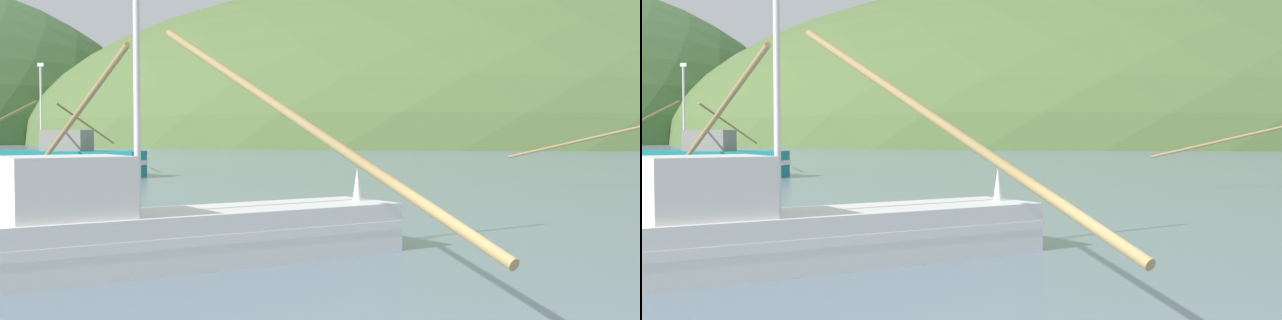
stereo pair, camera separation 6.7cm
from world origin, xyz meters
The scene contains 4 objects.
hill_far_left centered at (30.03, 183.61, 0.00)m, with size 214.88×171.90×76.91m, color #516B38.
hill_mid_left centered at (37.66, 236.75, 0.00)m, with size 114.90×91.92×73.65m, color #386633.
fishing_boat_teal centered at (-18.18, 35.91, 0.88)m, with size 10.98×19.56×6.35m.
fishing_boat_white centered at (-5.19, 7.23, 0.67)m, with size 10.29×14.23×7.68m.
Camera 1 is at (-1.39, -6.45, 2.45)m, focal length 43.27 mm.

